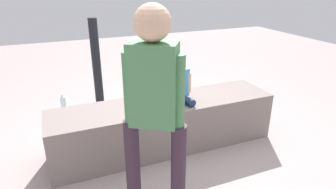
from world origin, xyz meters
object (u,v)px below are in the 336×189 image
object	(u,v)px
adult_standing	(154,98)
water_bottle_near_gift	(136,106)
cake_plate	(152,103)
water_bottle_far_side	(63,103)
child_seated	(178,80)
handbag_black_leather	(158,115)
cake_box_white	(167,105)
gift_bag	(157,87)

from	to	relation	value
adult_standing	water_bottle_near_gift	size ratio (longest dim) A/B	6.76
cake_plate	water_bottle_far_side	bearing A→B (deg)	119.97
child_seated	handbag_black_leather	xyz separation A→B (m)	(-0.04, 0.46, -0.59)
cake_plate	handbag_black_leather	world-z (taller)	cake_plate
child_seated	adult_standing	size ratio (longest dim) A/B	0.32
cake_box_white	handbag_black_leather	bearing A→B (deg)	-125.41
gift_bag	water_bottle_near_gift	distance (m)	0.59
cake_plate	cake_box_white	xyz separation A→B (m)	(0.50, 0.85, -0.46)
gift_bag	cake_box_white	size ratio (longest dim) A/B	1.05
water_bottle_far_side	cake_box_white	size ratio (longest dim) A/B	0.67
water_bottle_near_gift	cake_box_white	xyz separation A→B (m)	(0.41, -0.04, -0.04)
adult_standing	cake_box_white	xyz separation A→B (m)	(0.75, 1.63, -0.86)
gift_bag	cake_box_white	bearing A→B (deg)	-92.60
cake_box_white	handbag_black_leather	distance (m)	0.45
water_bottle_far_side	adult_standing	bearing A→B (deg)	-75.99
adult_standing	cake_box_white	size ratio (longest dim) A/B	4.52
gift_bag	handbag_black_leather	world-z (taller)	gift_bag
cake_box_white	cake_plate	bearing A→B (deg)	-120.68
water_bottle_near_gift	water_bottle_far_side	world-z (taller)	water_bottle_far_side
child_seated	gift_bag	world-z (taller)	child_seated
cake_box_white	gift_bag	bearing A→B (deg)	87.40
adult_standing	water_bottle_far_side	size ratio (longest dim) A/B	6.72
adult_standing	cake_box_white	world-z (taller)	adult_standing
cake_plate	water_bottle_near_gift	world-z (taller)	cake_plate
child_seated	cake_box_white	distance (m)	1.07
handbag_black_leather	water_bottle_far_side	bearing A→B (deg)	139.46
water_bottle_near_gift	child_seated	bearing A→B (deg)	-77.48
child_seated	adult_standing	xyz separation A→B (m)	(-0.54, -0.80, 0.21)
cake_plate	water_bottle_near_gift	bearing A→B (deg)	83.95
child_seated	cake_box_white	xyz separation A→B (m)	(0.22, 0.83, -0.65)
water_bottle_far_side	cake_box_white	xyz separation A→B (m)	(1.29, -0.51, -0.04)
water_bottle_near_gift	cake_box_white	world-z (taller)	water_bottle_near_gift
child_seated	water_bottle_far_side	distance (m)	1.82
child_seated	water_bottle_near_gift	world-z (taller)	child_seated
cake_plate	gift_bag	distance (m)	1.44
gift_bag	handbag_black_leather	bearing A→B (deg)	-109.05
cake_plate	water_bottle_far_side	xyz separation A→B (m)	(-0.79, 1.36, -0.42)
adult_standing	cake_box_white	distance (m)	1.99
adult_standing	handbag_black_leather	xyz separation A→B (m)	(0.49, 1.26, -0.80)
cake_plate	handbag_black_leather	distance (m)	0.67
handbag_black_leather	cake_box_white	bearing A→B (deg)	54.59
water_bottle_far_side	handbag_black_leather	bearing A→B (deg)	-40.54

